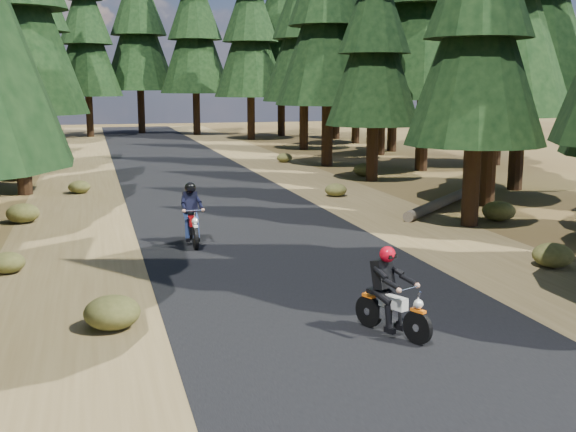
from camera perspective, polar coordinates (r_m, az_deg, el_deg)
The scene contains 8 objects.
ground at distance 14.33m, azimuth 1.59°, elevation -5.38°, with size 120.00×120.00×0.00m, color #463119.
road at distance 19.03m, azimuth -2.78°, elevation -1.40°, with size 6.00×100.00×0.01m, color black.
shoulder_l at distance 18.61m, azimuth -16.75°, elevation -2.12°, with size 3.20×100.00×0.01m, color brown.
shoulder_r at distance 20.50m, azimuth 9.87°, elevation -0.70°, with size 3.20×100.00×0.01m, color brown.
log_near at distance 23.65m, azimuth 12.08°, elevation 1.08°, with size 0.32×0.32×6.06m, color #4C4233.
understory_shrubs at distance 21.69m, azimuth -2.81°, elevation 0.78°, with size 15.22×32.41×0.66m.
rider_lead at distance 11.44m, azimuth 8.27°, elevation -7.10°, with size 1.08×1.63×1.41m.
rider_follow at distance 17.79m, azimuth -7.60°, elevation -0.65°, with size 0.52×1.71×1.52m.
Camera 1 is at (-4.02, -13.19, 3.90)m, focal length 45.00 mm.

